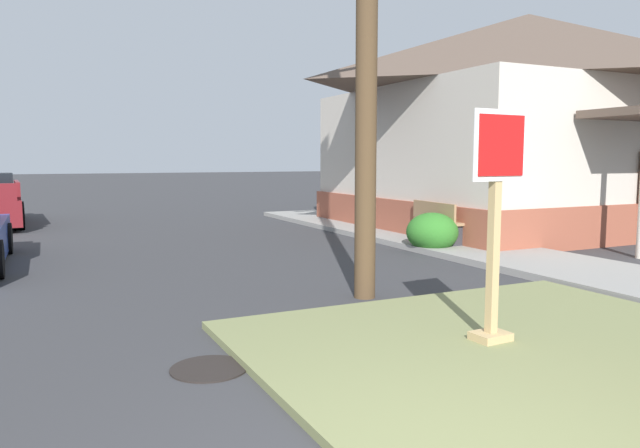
{
  "coord_description": "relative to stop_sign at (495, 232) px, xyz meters",
  "views": [
    {
      "loc": [
        -1.95,
        -2.34,
        1.88
      ],
      "look_at": [
        1.0,
        3.75,
        1.14
      ],
      "focal_mm": 33.32,
      "sensor_mm": 36.0,
      "label": 1
    }
  ],
  "objects": [
    {
      "name": "manhole_cover",
      "position": [
        -2.7,
        0.64,
        -1.16
      ],
      "size": [
        0.7,
        0.7,
        0.02
      ],
      "primitive_type": "cylinder",
      "color": "black",
      "rests_on": "ground"
    },
    {
      "name": "shrub_by_curb",
      "position": [
        3.24,
        5.37,
        -0.77
      ],
      "size": [
        1.06,
        1.06,
        0.8
      ],
      "primitive_type": "ellipsoid",
      "color": "#2C6D23",
      "rests_on": "ground"
    },
    {
      "name": "street_bench",
      "position": [
        3.74,
        5.84,
        -0.58
      ],
      "size": [
        0.52,
        1.62,
        0.85
      ],
      "color": "#93704C",
      "rests_on": "sidewalk_strip"
    },
    {
      "name": "stop_sign",
      "position": [
        0.0,
        0.0,
        0.0
      ],
      "size": [
        0.68,
        0.3,
        2.27
      ],
      "color": "tan",
      "rests_on": "grass_corner_patch"
    },
    {
      "name": "grass_corner_patch",
      "position": [
        0.16,
        -0.54,
        -1.13
      ],
      "size": [
        5.19,
        4.96,
        0.08
      ],
      "primitive_type": "cube",
      "color": "olive",
      "rests_on": "ground"
    },
    {
      "name": "corner_house",
      "position": [
        8.34,
        8.08,
        1.81
      ],
      "size": [
        9.56,
        9.39,
        5.81
      ],
      "color": "brown",
      "rests_on": "ground"
    },
    {
      "name": "sidewalk_strip",
      "position": [
        3.96,
        4.36,
        -1.11
      ],
      "size": [
        2.2,
        19.58,
        0.12
      ],
      "primitive_type": "cube",
      "color": "gray",
      "rests_on": "ground"
    }
  ]
}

